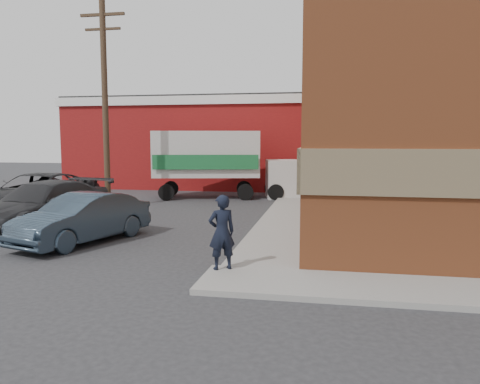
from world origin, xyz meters
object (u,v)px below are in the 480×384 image
at_px(warehouse, 204,142).
at_px(suv_a, 37,195).
at_px(sedan, 83,218).
at_px(suv_b, 43,205).
at_px(man, 222,232).
at_px(utility_pole, 105,99).
at_px(box_truck, 220,160).

xyz_separation_m(warehouse, suv_a, (-3.22, -13.61, -1.98)).
distance_m(sedan, suv_b, 3.02).
height_order(warehouse, man, warehouse).
bearing_deg(utility_pole, man, -51.86).
height_order(warehouse, sedan, warehouse).
height_order(sedan, suv_b, suv_b).
relative_size(sedan, box_truck, 0.60).
distance_m(warehouse, man, 21.19).
height_order(utility_pole, sedan, utility_pole).
height_order(suv_a, box_truck, box_truck).
distance_m(suv_a, suv_b, 3.10).
relative_size(sedan, suv_a, 0.72).
height_order(sedan, suv_a, suv_a).
xyz_separation_m(suv_a, box_truck, (5.87, 6.72, 1.14)).
xyz_separation_m(utility_pole, man, (7.30, -9.30, -3.79)).
distance_m(man, box_truck, 13.81).
relative_size(man, box_truck, 0.23).
xyz_separation_m(suv_a, suv_b, (1.87, -2.47, -0.04)).
xyz_separation_m(sedan, suv_b, (-2.44, 1.78, 0.08)).
xyz_separation_m(utility_pole, suv_a, (-1.72, -2.61, -3.92)).
bearing_deg(warehouse, sedan, -86.49).
distance_m(warehouse, utility_pole, 11.27).
height_order(warehouse, suv_a, warehouse).
distance_m(warehouse, suv_a, 14.13).
xyz_separation_m(sedan, suv_a, (-4.31, 4.25, 0.12)).
xyz_separation_m(warehouse, utility_pole, (-1.50, -11.00, 1.93)).
height_order(suv_a, suv_b, suv_a).
relative_size(warehouse, sedan, 3.77).
height_order(suv_b, box_truck, box_truck).
bearing_deg(suv_b, box_truck, 76.65).
relative_size(man, suv_a, 0.28).
relative_size(suv_b, box_truck, 0.76).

